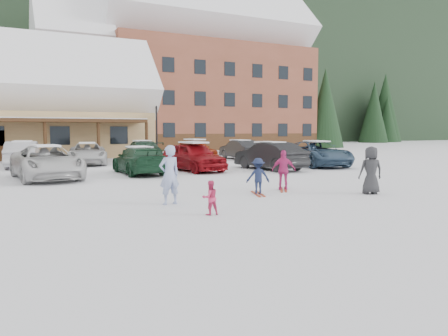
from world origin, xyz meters
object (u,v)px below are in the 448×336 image
parked_car_9 (23,154)px  child_magenta (284,170)px  parked_car_10 (87,154)px  parked_car_5 (270,156)px  parked_car_6 (316,154)px  parked_car_3 (140,160)px  toddler_red (210,198)px  parked_car_11 (142,152)px  adult_skier (169,175)px  parked_car_4 (194,157)px  parked_car_13 (240,150)px  child_navy (258,176)px  bystander_dark (371,170)px  parked_car_2 (47,162)px  parked_car_12 (195,150)px  alpine_hotel (190,77)px  lamp_post (156,113)px

parked_car_9 → child_magenta: bearing=126.0°
parked_car_10 → parked_car_5: bearing=-34.9°
parked_car_6 → parked_car_9: bearing=165.3°
parked_car_3 → parked_car_5: 7.28m
parked_car_6 → parked_car_9: size_ratio=1.18×
toddler_red → parked_car_11: (3.55, 18.77, 0.29)m
adult_skier → toddler_red: size_ratio=1.95×
parked_car_4 → parked_car_13: size_ratio=1.04×
child_navy → child_magenta: (1.42, 0.50, 0.11)m
adult_skier → parked_car_5: size_ratio=0.38×
bystander_dark → parked_car_11: bearing=-59.8°
parked_car_2 → parked_car_4: parked_car_4 is taller
bystander_dark → adult_skier: bearing=11.3°
parked_car_2 → parked_car_12: (10.70, 8.15, 0.00)m
alpine_hotel → parked_car_10: 27.08m
parked_car_6 → parked_car_9: parked_car_9 is taller
bystander_dark → parked_car_6: bearing=-98.8°
parked_car_10 → child_navy: bearing=-69.6°
alpine_hotel → child_navy: (-12.50, -36.71, -8.00)m
lamp_post → child_magenta: (-2.41, -22.71, -2.89)m
parked_car_3 → bystander_dark: bearing=117.1°
parked_car_3 → parked_car_11: size_ratio=0.93×
parked_car_9 → parked_car_13: size_ratio=1.07×
lamp_post → parked_car_6: lamp_post is taller
parked_car_2 → parked_car_9: size_ratio=1.17×
parked_car_4 → parked_car_12: 8.18m
adult_skier → parked_car_13: bearing=-131.8°
adult_skier → child_magenta: (4.87, 1.09, -0.15)m
parked_car_5 → parked_car_13: parked_car_5 is taller
parked_car_9 → parked_car_11: (7.44, 0.72, -0.03)m
child_navy → parked_car_3: 8.82m
parked_car_2 → parked_car_13: bearing=22.8°
parked_car_5 → parked_car_9: parked_car_9 is taller
parked_car_9 → parked_car_13: (14.98, 0.57, -0.05)m
adult_skier → parked_car_12: size_ratio=0.39×
parked_car_3 → parked_car_4: size_ratio=1.04×
bystander_dark → parked_car_9: bystander_dark is taller
child_navy → parked_car_5: (5.43, 7.74, 0.15)m
child_navy → bystander_dark: bearing=172.8°
parked_car_3 → parked_car_6: 11.06m
parked_car_4 → parked_car_3: bearing=177.0°
child_magenta → parked_car_10: (-4.55, 15.57, -0.04)m
alpine_hotel → parked_car_11: 25.08m
alpine_hotel → parked_car_10: alpine_hotel is taller
child_navy → parked_car_2: parked_car_2 is taller
child_navy → parked_car_3: (-1.79, 8.63, 0.06)m
child_navy → parked_car_4: (1.29, 8.90, 0.15)m
parked_car_6 → parked_car_13: parked_car_6 is taller
bystander_dark → parked_car_3: size_ratio=0.35×
child_magenta → parked_car_12: 16.22m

